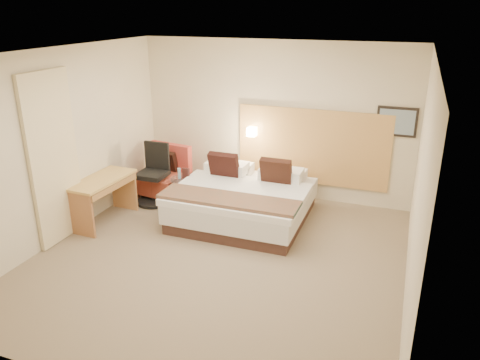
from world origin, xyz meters
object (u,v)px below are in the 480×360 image
(lounge_chair, at_px, (164,176))
(side_table, at_px, (184,191))
(desk, at_px, (103,188))
(bed, at_px, (244,200))
(desk_chair, at_px, (154,179))

(lounge_chair, height_order, side_table, lounge_chair)
(side_table, distance_m, desk, 1.34)
(bed, height_order, side_table, bed)
(side_table, relative_size, desk, 0.43)
(desk_chair, bearing_deg, lounge_chair, 93.21)
(desk, bearing_deg, desk_chair, 70.45)
(bed, distance_m, desk_chair, 1.68)
(bed, relative_size, side_table, 4.13)
(desk_chair, bearing_deg, side_table, 0.08)
(lounge_chair, bearing_deg, desk_chair, -86.79)
(side_table, xyz_separation_m, desk, (-0.90, -0.95, 0.29))
(bed, distance_m, desk, 2.20)
(bed, xyz_separation_m, lounge_chair, (-1.69, 0.44, 0.04))
(lounge_chair, relative_size, desk_chair, 0.92)
(side_table, height_order, desk_chair, desk_chair)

